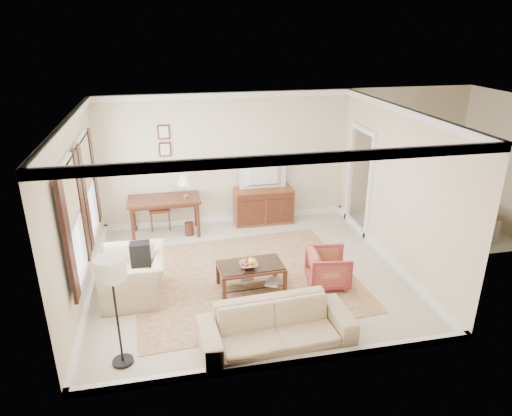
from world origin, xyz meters
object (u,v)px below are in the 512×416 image
object	(u,v)px
club_armchair	(134,269)
sofa	(277,321)
coffee_table	(251,270)
tv	(264,167)
striped_armchair	(328,266)
writing_desk	(164,203)
sideboard	(263,206)

from	to	relation	value
club_armchair	sofa	size ratio (longest dim) A/B	0.55
coffee_table	tv	bearing A→B (deg)	73.05
tv	striped_armchair	world-z (taller)	tv
writing_desk	club_armchair	world-z (taller)	club_armchair
coffee_table	striped_armchair	bearing A→B (deg)	-5.77
coffee_table	writing_desk	bearing A→B (deg)	118.34
tv	coffee_table	world-z (taller)	tv
sideboard	striped_armchair	xyz separation A→B (m)	(0.51, -2.84, -0.05)
writing_desk	sideboard	distance (m)	2.21
striped_armchair	club_armchair	bearing A→B (deg)	92.69
tv	club_armchair	bearing A→B (deg)	42.89
tv	coffee_table	distance (m)	2.97
coffee_table	sofa	distance (m)	1.54
coffee_table	sofa	bearing A→B (deg)	-87.72
striped_armchair	sofa	xyz separation A→B (m)	(-1.27, -1.40, 0.06)
club_armchair	sideboard	bearing A→B (deg)	133.88
sideboard	sofa	size ratio (longest dim) A/B	0.62
writing_desk	striped_armchair	world-z (taller)	writing_desk
writing_desk	tv	world-z (taller)	tv
sideboard	sofa	xyz separation A→B (m)	(-0.76, -4.25, 0.01)
sideboard	club_armchair	bearing A→B (deg)	-136.88
tv	striped_armchair	bearing A→B (deg)	100.22
sideboard	coffee_table	world-z (taller)	sideboard
sideboard	sofa	distance (m)	4.32
tv	coffee_table	bearing A→B (deg)	73.05
coffee_table	striped_armchair	size ratio (longest dim) A/B	1.60
writing_desk	coffee_table	bearing A→B (deg)	-61.66
writing_desk	striped_armchair	xyz separation A→B (m)	(2.69, -2.65, -0.36)
striped_armchair	sideboard	bearing A→B (deg)	17.96
club_armchair	striped_armchair	bearing A→B (deg)	85.63
writing_desk	sideboard	size ratio (longest dim) A/B	1.14
sofa	tv	bearing A→B (deg)	76.45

